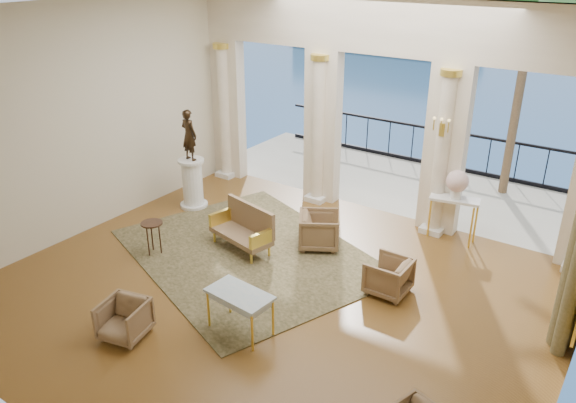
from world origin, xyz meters
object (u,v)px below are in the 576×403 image
Objects in this scene: armchair_a at (124,318)px; armchair_d at (319,229)px; settee at (245,228)px; pedestal at (193,184)px; side_table at (152,227)px; armchair_c at (388,275)px; console_table at (454,205)px; statue at (189,135)px; game_table at (240,297)px.

armchair_a is 0.86× the size of armchair_d.
pedestal is (-2.16, 0.86, 0.10)m from settee.
armchair_d reaches higher than side_table.
armchair_c is at bearing 17.19° from side_table.
pedestal is at bearing -173.73° from console_table.
armchair_c reaches higher than side_table.
side_table is (-2.42, -2.02, 0.18)m from armchair_d.
game_table is at bearing 146.13° from statue.
side_table is (0.89, -2.02, 0.03)m from pedestal.
statue is (-5.10, 0.72, 1.33)m from armchair_c.
pedestal is 1.14m from statue.
pedestal is (-5.10, 0.72, 0.20)m from armchair_c.
armchair_c is 0.62× the size of statue.
game_table is 1.57× the size of side_table.
statue is (-2.16, 0.86, 1.24)m from settee.
settee reaches higher than side_table.
armchair_d is 3.31m from pedestal.
armchair_d is 3.55m from statue.
side_table is at bearing 114.02° from armchair_a.
armchair_d is at bearing -0.02° from pedestal.
game_table is 4.95m from console_table.
armchair_a is 0.66× the size of console_table.
armchair_d reaches higher than armchair_c.
settee is 1.38× the size of game_table.
side_table is at bearing -151.50° from console_table.
side_table reaches higher than armchair_a.
armchair_a is at bearing -39.45° from armchair_c.
pedestal reaches higher than game_table.
armchair_c is at bearing -8.00° from pedestal.
statue is 2.47m from side_table.
statue is at bearing 107.68° from armchair_a.
armchair_c is at bearing 63.40° from game_table.
pedestal reaches higher than armchair_a.
armchair_a is 4.87m from statue.
settee is at bearing -152.33° from console_table.
pedestal reaches higher than armchair_c.
statue is 1.69× the size of side_table.
game_table is at bearing -31.65° from armchair_c.
armchair_c is 2.51m from console_table.
armchair_c is 5.15m from pedestal.
statue reaches higher than console_table.
settee reaches higher than armchair_d.
armchair_d is (-1.80, 0.72, 0.04)m from armchair_c.
armchair_a is 0.58× the size of pedestal.
game_table is at bearing -120.43° from console_table.
armchair_a is 4.26m from armchair_c.
console_table reaches higher than armchair_d.
armchair_a is 4.68m from pedestal.
armchair_d is at bearing 39.87° from side_table.
armchair_d is 2.68m from console_table.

